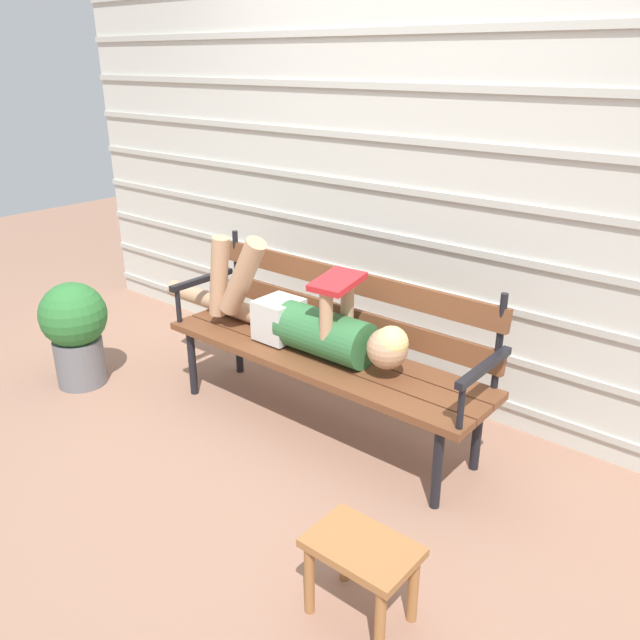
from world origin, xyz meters
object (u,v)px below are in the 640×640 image
at_px(reclining_person, 300,319).
at_px(footstool, 362,560).
at_px(potted_plant, 75,329).
at_px(park_bench, 329,340).

xyz_separation_m(reclining_person, footstool, (1.01, -0.85, -0.33)).
bearing_deg(potted_plant, park_bench, 22.87).
bearing_deg(reclining_person, potted_plant, -157.71).
distance_m(park_bench, potted_plant, 1.51).
relative_size(reclining_person, footstool, 4.70).
distance_m(park_bench, reclining_person, 0.18).
bearing_deg(park_bench, potted_plant, -157.13).
xyz_separation_m(reclining_person, potted_plant, (-1.26, -0.52, -0.22)).
xyz_separation_m(footstool, potted_plant, (-2.27, 0.33, 0.11)).
bearing_deg(footstool, park_bench, 133.91).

